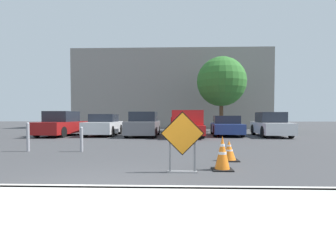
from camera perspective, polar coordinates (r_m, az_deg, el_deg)
The scene contains 16 objects.
ground_plane at distance 14.36m, azimuth -3.63°, elevation -3.00°, with size 96.00×96.00×0.00m, color #3D3D3F.
sidewalk_strip at distance 3.32m, azimuth -24.54°, elevation -19.72°, with size 29.47×2.96×0.14m.
curb_lip at distance 4.63m, azimuth -16.11°, elevation -13.31°, with size 29.47×0.20×0.14m.
road_closed_sign at distance 6.00m, azimuth 3.14°, elevation -2.90°, with size 1.00×0.20×1.40m.
traffic_cone_nearest at distance 6.45m, azimuth 11.74°, elevation -5.88°, with size 0.48×0.48×0.82m.
traffic_cone_second at distance 7.83m, azimuth 13.13°, elevation -5.28°, with size 0.54×0.54×0.60m.
parked_car_nearest at distance 18.53m, azimuth -22.22°, elevation 0.27°, with size 2.09×4.51×1.61m.
parked_car_second at distance 17.97m, azimuth -13.79°, elevation 0.12°, with size 1.91×4.23×1.42m.
parked_car_third at distance 16.95m, azimuth -5.36°, elevation 0.22°, with size 1.93×4.18×1.57m.
pickup_truck at distance 16.42m, azimuth 3.92°, elevation 0.24°, with size 2.05×5.57×1.63m.
parked_car_fourth at distance 17.78m, azimuth 12.57°, elevation -0.04°, with size 2.11×4.21×1.32m.
parked_car_fifth at distance 17.96m, azimuth 21.45°, elevation 0.15°, with size 2.01×4.37×1.54m.
bollard_nearest at distance 10.03m, azimuth -18.31°, elevation -2.60°, with size 0.12×0.12×0.91m.
bollard_second at distance 10.87m, azimuth -28.18°, elevation -1.95°, with size 0.12×0.12×1.07m.
building_facade_backdrop at distance 29.05m, azimuth 0.81°, elevation 7.69°, with size 20.50×5.00×8.17m.
street_tree_behind_lot at distance 22.29m, azimuth 11.57°, elevation 9.43°, with size 4.05×4.05×6.16m.
Camera 1 is at (1.39, -4.24, 1.30)m, focal length 28.00 mm.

